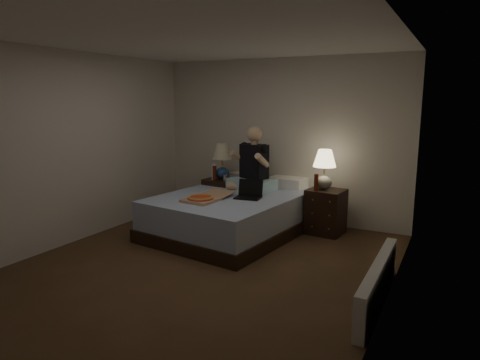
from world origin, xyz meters
The scene contains 19 objects.
floor centered at (0.00, 0.00, 0.00)m, with size 4.00×4.50×0.00m, color brown.
ceiling centered at (0.00, 0.00, 2.50)m, with size 4.00×4.50×0.00m, color white.
wall_back centered at (0.00, 2.25, 1.25)m, with size 4.00×2.50×0.00m, color silver.
wall_front centered at (0.00, -2.25, 1.25)m, with size 4.00×2.50×0.00m, color silver.
wall_left centered at (-2.00, 0.00, 1.25)m, with size 4.50×2.50×0.00m, color silver.
wall_right centered at (2.00, 0.00, 1.25)m, with size 4.50×2.50×0.00m, color silver.
bed centered at (-0.30, 1.26, 0.28)m, with size 1.68×2.23×0.56m, color #5F7FBF.
nightstand_left centered at (-0.80, 1.83, 0.32)m, with size 0.49×0.44×0.64m, color black.
nightstand_right centered at (0.88, 1.83, 0.32)m, with size 0.49×0.44×0.63m, color black.
lamp_left centered at (-0.80, 1.84, 0.92)m, with size 0.32×0.32×0.56m, color navy, non-canonical shape.
lamp_right centered at (0.84, 1.84, 0.91)m, with size 0.32×0.32×0.56m, color gray, non-canonical shape.
water_bottle centered at (-0.88, 1.70, 0.76)m, with size 0.07×0.07×0.25m, color silver.
soda_can centered at (-0.67, 1.71, 0.69)m, with size 0.07×0.07×0.10m, color #B7B6B2.
beer_bottle_left centered at (-0.85, 1.68, 0.75)m, with size 0.06×0.06×0.23m, color #5A190C.
beer_bottle_right centered at (0.77, 1.71, 0.75)m, with size 0.06×0.06×0.23m, color #551C0C.
person centered at (-0.21, 1.67, 1.02)m, with size 0.66×0.52×0.93m, color black, non-canonical shape.
laptop centered at (0.00, 1.13, 0.68)m, with size 0.34×0.28×0.24m, color black, non-canonical shape.
pizza_box centered at (-0.47, 0.68, 0.60)m, with size 0.40×0.76×0.08m, color tan, non-canonical shape.
radiator centered at (1.93, -0.04, 0.20)m, with size 0.10×1.60×0.40m, color silver.
Camera 1 is at (2.51, -3.92, 1.88)m, focal length 32.00 mm.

